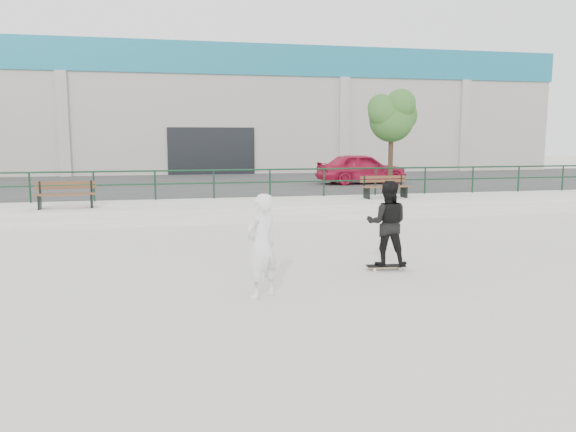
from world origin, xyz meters
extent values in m
plane|color=#B8B6A8|center=(0.00, 0.00, 0.00)|extent=(120.00, 120.00, 0.00)
cube|color=#BBB7AA|center=(0.00, 9.50, 0.25)|extent=(30.00, 3.00, 0.50)
cube|color=#313131|center=(0.00, 18.00, 0.25)|extent=(60.00, 14.00, 0.50)
cylinder|color=#133420|center=(0.00, 10.80, 1.50)|extent=(28.00, 0.06, 0.06)
cylinder|color=#133420|center=(0.00, 10.80, 1.05)|extent=(28.00, 0.05, 0.05)
cylinder|color=#133420|center=(-7.00, 10.80, 1.00)|extent=(0.06, 0.06, 1.00)
cylinder|color=#133420|center=(-5.00, 10.80, 1.00)|extent=(0.06, 0.06, 1.00)
cylinder|color=#133420|center=(-3.00, 10.80, 1.00)|extent=(0.06, 0.06, 1.00)
cylinder|color=#133420|center=(-1.00, 10.80, 1.00)|extent=(0.06, 0.06, 1.00)
cylinder|color=#133420|center=(1.00, 10.80, 1.00)|extent=(0.06, 0.06, 1.00)
cylinder|color=#133420|center=(3.00, 10.80, 1.00)|extent=(0.06, 0.06, 1.00)
cylinder|color=#133420|center=(5.00, 10.80, 1.00)|extent=(0.06, 0.06, 1.00)
cylinder|color=#133420|center=(7.00, 10.80, 1.00)|extent=(0.06, 0.06, 1.00)
cylinder|color=#133420|center=(9.00, 10.80, 1.00)|extent=(0.06, 0.06, 1.00)
cylinder|color=#133420|center=(11.00, 10.80, 1.00)|extent=(0.06, 0.06, 1.00)
cylinder|color=#133420|center=(13.00, 10.80, 1.00)|extent=(0.06, 0.06, 1.00)
cube|color=#B3AEA0|center=(0.00, 32.00, 4.00)|extent=(44.00, 16.00, 8.00)
cube|color=teal|center=(0.00, 32.00, 7.10)|extent=(44.20, 16.20, 1.80)
cube|color=black|center=(0.00, 23.95, 1.60)|extent=(5.00, 0.15, 3.20)
cube|color=#B3AEA0|center=(-8.00, 23.90, 3.10)|extent=(0.60, 0.25, 6.20)
cube|color=#B3AEA0|center=(8.00, 23.90, 3.10)|extent=(0.60, 0.25, 6.20)
cube|color=#B3AEA0|center=(16.00, 23.90, 3.10)|extent=(0.60, 0.25, 6.20)
cube|color=brown|center=(-5.61, 8.92, 0.92)|extent=(1.78, 0.25, 0.04)
cube|color=brown|center=(-5.63, 9.10, 0.92)|extent=(1.78, 0.25, 0.04)
cube|color=brown|center=(-5.64, 9.28, 0.92)|extent=(1.78, 0.25, 0.04)
cube|color=brown|center=(-5.65, 9.35, 1.11)|extent=(1.78, 0.17, 0.10)
cube|color=brown|center=(-5.65, 9.35, 1.25)|extent=(1.78, 0.17, 0.10)
cube|color=black|center=(-6.37, 9.04, 0.71)|extent=(0.10, 0.50, 0.41)
cube|color=black|center=(-6.39, 9.30, 1.11)|extent=(0.06, 0.05, 0.41)
cube|color=black|center=(-4.89, 9.15, 0.71)|extent=(0.10, 0.50, 0.41)
cube|color=black|center=(-4.91, 9.41, 1.11)|extent=(0.06, 0.05, 0.41)
cube|color=brown|center=(4.96, 9.52, 0.91)|extent=(1.72, 0.19, 0.04)
cube|color=brown|center=(4.95, 9.69, 0.91)|extent=(1.72, 0.19, 0.04)
cube|color=brown|center=(4.95, 9.86, 0.91)|extent=(1.72, 0.19, 0.04)
cube|color=brown|center=(4.94, 9.94, 1.09)|extent=(1.72, 0.12, 0.10)
cube|color=brown|center=(4.94, 9.94, 1.23)|extent=(1.72, 0.12, 0.10)
cube|color=black|center=(4.24, 9.66, 0.70)|extent=(0.08, 0.48, 0.40)
cube|color=black|center=(4.23, 9.90, 1.09)|extent=(0.06, 0.05, 0.40)
cube|color=black|center=(5.67, 9.72, 0.70)|extent=(0.08, 0.48, 0.40)
cube|color=black|center=(5.66, 9.97, 1.09)|extent=(0.06, 0.05, 0.40)
cylinder|color=#422E21|center=(6.53, 13.08, 1.72)|extent=(0.20, 0.20, 2.45)
sphere|color=#2F5820|center=(6.53, 13.08, 3.35)|extent=(1.83, 1.83, 1.83)
sphere|color=#2F5820|center=(7.04, 13.38, 3.56)|extent=(1.43, 1.43, 1.43)
sphere|color=#2F5820|center=(6.12, 12.87, 3.66)|extent=(1.32, 1.32, 1.32)
sphere|color=#2F5820|center=(6.73, 12.67, 3.96)|extent=(1.22, 1.22, 1.22)
sphere|color=#2F5820|center=(6.22, 13.49, 3.86)|extent=(1.12, 1.12, 1.12)
imported|color=#B6163B|center=(6.27, 15.89, 1.21)|extent=(4.25, 1.94, 1.41)
cube|color=black|center=(1.64, 1.46, 0.09)|extent=(0.80, 0.28, 0.02)
cube|color=brown|center=(1.64, 1.46, 0.07)|extent=(0.80, 0.28, 0.01)
cube|color=#999A9E|center=(1.38, 1.48, 0.04)|extent=(0.08, 0.17, 0.03)
cube|color=#999A9E|center=(1.90, 1.43, 0.04)|extent=(0.08, 0.17, 0.03)
cylinder|color=white|center=(1.37, 1.39, 0.03)|extent=(0.06, 0.03, 0.06)
cylinder|color=white|center=(1.39, 1.58, 0.03)|extent=(0.06, 0.03, 0.06)
cylinder|color=white|center=(1.89, 1.34, 0.03)|extent=(0.06, 0.03, 0.06)
cylinder|color=white|center=(1.91, 1.52, 0.03)|extent=(0.06, 0.03, 0.06)
imported|color=black|center=(1.64, 1.46, 0.94)|extent=(1.00, 0.89, 1.70)
imported|color=white|center=(-1.13, 0.06, 0.87)|extent=(0.76, 0.69, 1.74)
camera|label=1|loc=(-2.64, -8.89, 2.65)|focal=35.00mm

